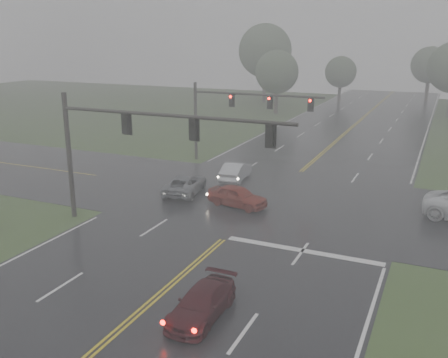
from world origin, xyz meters
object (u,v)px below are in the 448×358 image
at_px(sedan_maroon, 202,317).
at_px(signal_gantry_near, 129,137).
at_px(sedan_red, 237,206).
at_px(signal_gantry_far, 232,108).
at_px(sedan_silver, 236,180).
at_px(car_grey, 185,193).

xyz_separation_m(sedan_maroon, signal_gantry_near, (-8.23, 7.26, 5.51)).
relative_size(sedan_red, signal_gantry_far, 0.35).
xyz_separation_m(sedan_silver, signal_gantry_near, (-1.63, -11.88, 5.51)).
height_order(car_grey, signal_gantry_near, signal_gantry_near).
bearing_deg(signal_gantry_far, sedan_maroon, -69.39).
xyz_separation_m(signal_gantry_near, signal_gantry_far, (-0.86, 16.90, -0.56)).
bearing_deg(sedan_maroon, signal_gantry_far, 110.03).
distance_m(sedan_red, signal_gantry_near, 9.18).
xyz_separation_m(sedan_silver, signal_gantry_far, (-2.49, 5.02, 4.95)).
distance_m(sedan_maroon, car_grey, 16.75).
height_order(sedan_maroon, sedan_silver, sedan_silver).
relative_size(sedan_silver, signal_gantry_near, 0.30).
relative_size(sedan_red, car_grey, 0.86).
distance_m(sedan_red, car_grey, 4.73).
relative_size(car_grey, signal_gantry_far, 0.40).
height_order(sedan_red, car_grey, sedan_red).
relative_size(sedan_maroon, signal_gantry_near, 0.29).
relative_size(sedan_maroon, sedan_silver, 0.96).
bearing_deg(sedan_silver, signal_gantry_far, -69.87).
height_order(signal_gantry_near, signal_gantry_far, signal_gantry_near).
xyz_separation_m(sedan_red, car_grey, (-4.59, 1.13, 0.00)).
height_order(sedan_silver, signal_gantry_far, signal_gantry_far).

